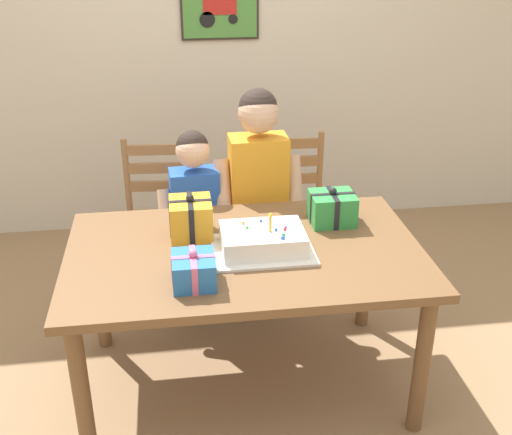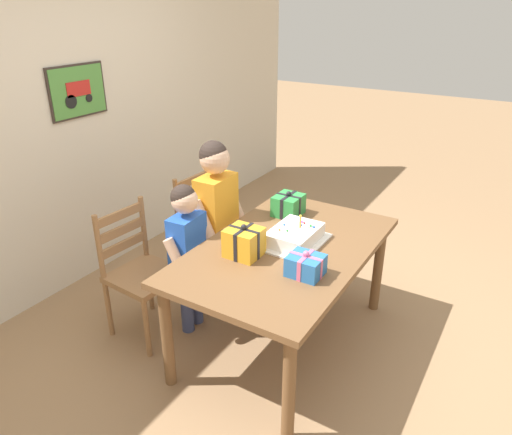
# 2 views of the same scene
# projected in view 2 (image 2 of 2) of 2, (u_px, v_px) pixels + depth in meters

# --- Properties ---
(ground_plane) EXTENTS (20.00, 20.00, 0.00)m
(ground_plane) POSITION_uv_depth(u_px,v_px,m) (283.00, 341.00, 3.32)
(ground_plane) COLOR #997551
(back_wall) EXTENTS (6.40, 0.11, 2.60)m
(back_wall) POSITION_uv_depth(u_px,v_px,m) (70.00, 121.00, 3.67)
(back_wall) COLOR beige
(back_wall) RESTS_ON ground
(dining_table) EXTENTS (1.57, 0.97, 0.74)m
(dining_table) POSITION_uv_depth(u_px,v_px,m) (285.00, 259.00, 3.05)
(dining_table) COLOR brown
(dining_table) RESTS_ON ground
(birthday_cake) EXTENTS (0.44, 0.34, 0.19)m
(birthday_cake) POSITION_uv_depth(u_px,v_px,m) (295.00, 236.00, 3.04)
(birthday_cake) COLOR white
(birthday_cake) RESTS_ON dining_table
(gift_box_red_large) EXTENTS (0.19, 0.21, 0.21)m
(gift_box_red_large) POSITION_uv_depth(u_px,v_px,m) (244.00, 242.00, 2.88)
(gift_box_red_large) COLOR gold
(gift_box_red_large) RESTS_ON dining_table
(gift_box_beside_cake) EXTENTS (0.21, 0.19, 0.18)m
(gift_box_beside_cake) POSITION_uv_depth(u_px,v_px,m) (288.00, 205.00, 3.43)
(gift_box_beside_cake) COLOR #2D8E42
(gift_box_beside_cake) RESTS_ON dining_table
(gift_box_corner_small) EXTENTS (0.18, 0.20, 0.15)m
(gift_box_corner_small) POSITION_uv_depth(u_px,v_px,m) (306.00, 265.00, 2.69)
(gift_box_corner_small) COLOR #286BB7
(gift_box_corner_small) RESTS_ON dining_table
(chair_left) EXTENTS (0.45, 0.45, 0.92)m
(chair_left) POSITION_uv_depth(u_px,v_px,m) (141.00, 272.00, 3.25)
(chair_left) COLOR #996B42
(chair_left) RESTS_ON ground
(chair_right) EXTENTS (0.44, 0.44, 0.92)m
(chair_right) POSITION_uv_depth(u_px,v_px,m) (208.00, 229.00, 3.85)
(chair_right) COLOR #996B42
(chair_right) RESTS_ON ground
(child_older) EXTENTS (0.47, 0.27, 1.29)m
(child_older) POSITION_uv_depth(u_px,v_px,m) (217.00, 210.00, 3.41)
(child_older) COLOR #38426B
(child_older) RESTS_ON ground
(child_younger) EXTENTS (0.40, 0.23, 1.08)m
(child_younger) POSITION_uv_depth(u_px,v_px,m) (188.00, 245.00, 3.20)
(child_younger) COLOR #38426B
(child_younger) RESTS_ON ground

